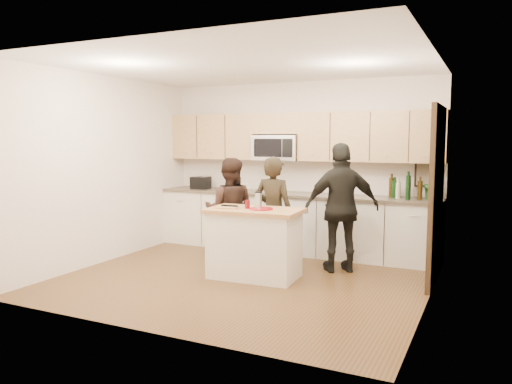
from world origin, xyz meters
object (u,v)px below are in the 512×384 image
at_px(toaster, 201,183).
at_px(woman_center, 230,211).
at_px(woman_left, 273,213).
at_px(woman_right, 342,208).
at_px(island, 254,243).

xyz_separation_m(toaster, woman_center, (1.12, -1.02, -0.28)).
height_order(woman_left, woman_right, woman_right).
height_order(woman_center, woman_right, woman_right).
height_order(island, woman_center, woman_center).
distance_m(island, woman_center, 0.91).
bearing_deg(woman_center, woman_left, 160.54).
relative_size(toaster, woman_center, 0.19).
relative_size(island, toaster, 4.25).
relative_size(woman_left, woman_center, 1.02).
bearing_deg(woman_right, woman_center, -23.67).
height_order(island, woman_left, woman_left).
bearing_deg(toaster, island, -41.44).
bearing_deg(woman_right, woman_left, -17.84).
xyz_separation_m(island, woman_right, (0.93, 0.77, 0.42)).
bearing_deg(toaster, woman_center, -42.40).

